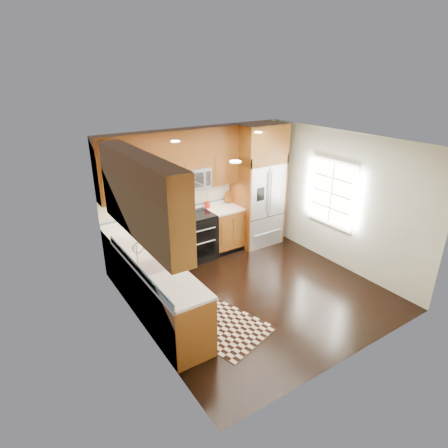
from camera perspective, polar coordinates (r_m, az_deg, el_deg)
ground at (r=6.70m, az=4.64°, el=-10.14°), size 4.00×4.00×0.00m
wall_back at (r=7.67m, az=-4.23°, el=4.96°), size 4.00×0.02×2.60m
wall_left at (r=5.20m, az=-12.69°, el=-4.42°), size 0.02×4.00×2.60m
wall_right at (r=7.43m, az=17.30°, el=3.41°), size 0.02×4.00×2.60m
window at (r=7.51m, az=16.12°, el=4.54°), size 0.04×1.10×1.30m
base_cabinets at (r=6.59m, az=-8.69°, el=-6.41°), size 2.85×3.00×0.90m
countertop at (r=6.52m, az=-8.23°, el=-2.06°), size 2.86×3.01×0.04m
upper_cabinets at (r=6.19m, az=-9.62°, el=7.40°), size 2.85×3.00×1.15m
range at (r=7.58m, az=-4.47°, el=-1.99°), size 0.76×0.67×0.95m
microwave at (r=7.28m, az=-5.25°, el=6.93°), size 0.76×0.40×0.42m
refrigerator at (r=8.06m, az=5.20°, el=5.85°), size 0.98×0.75×2.60m
sink_faucet at (r=5.61m, az=-10.75°, el=-5.68°), size 0.54×0.44×0.37m
rug at (r=5.97m, az=-1.65°, el=-14.57°), size 1.44×1.90×0.01m
knife_block at (r=7.33m, az=-8.33°, el=1.87°), size 0.10×0.14×0.26m
utensil_crock at (r=7.75m, az=-2.55°, el=3.20°), size 0.11×0.11×0.30m
cutting_board at (r=8.07m, az=0.83°, el=3.31°), size 0.30×0.30×0.02m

